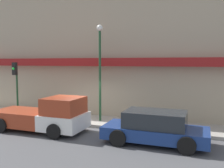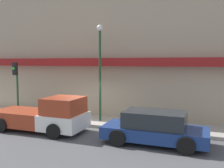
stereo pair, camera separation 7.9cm
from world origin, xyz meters
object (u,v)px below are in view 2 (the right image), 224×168
(fire_hydrant, at_px, (80,114))
(street_lamp, at_px, (100,61))
(pickup_truck, at_px, (45,116))
(parked_car, at_px, (155,128))
(traffic_light, at_px, (16,79))

(fire_hydrant, height_order, street_lamp, street_lamp)
(pickup_truck, relative_size, fire_hydrant, 7.99)
(parked_car, bearing_deg, traffic_light, 170.66)
(pickup_truck, xyz_separation_m, parked_car, (5.79, 0.00, -0.09))
(pickup_truck, bearing_deg, street_lamp, 48.93)
(pickup_truck, relative_size, parked_car, 1.12)
(street_lamp, xyz_separation_m, traffic_light, (-5.51, -0.68, -1.11))
(pickup_truck, bearing_deg, fire_hydrant, 68.70)
(fire_hydrant, relative_size, traffic_light, 0.19)
(parked_car, distance_m, street_lamp, 5.38)
(pickup_truck, xyz_separation_m, street_lamp, (2.06, 2.54, 2.85))
(street_lamp, height_order, traffic_light, street_lamp)
(street_lamp, bearing_deg, fire_hydrant, -170.11)
(pickup_truck, xyz_separation_m, fire_hydrant, (0.82, 2.32, -0.31))
(pickup_truck, relative_size, traffic_light, 1.50)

